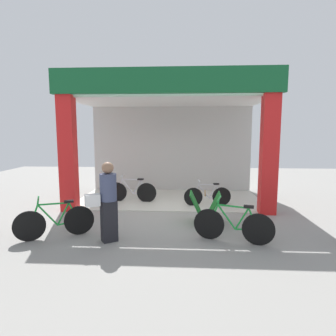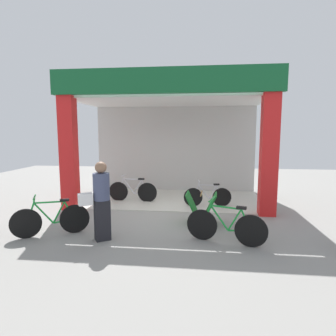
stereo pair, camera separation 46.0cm
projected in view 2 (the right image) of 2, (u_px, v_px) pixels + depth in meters
name	position (u px, v px, depth m)	size (l,w,h in m)	color
ground_plane	(165.00, 212.00, 7.93)	(19.95, 19.95, 0.00)	gray
shop_facade	(171.00, 136.00, 9.27)	(6.17, 3.36, 3.90)	beige
bicycle_inside_0	(208.00, 196.00, 8.47)	(1.43, 0.39, 0.79)	black
bicycle_inside_1	(133.00, 191.00, 9.07)	(1.59, 0.44, 0.87)	black
bicycle_parked_0	(226.00, 226.00, 5.65)	(1.58, 0.55, 0.90)	black
bicycle_parked_1	(51.00, 219.00, 6.08)	(1.46, 0.77, 0.89)	black
sandwich_board_sign	(201.00, 208.00, 6.87)	(0.78, 0.64, 0.78)	#197226
pedestrian_1	(101.00, 200.00, 5.76)	(0.67, 0.55, 1.64)	black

